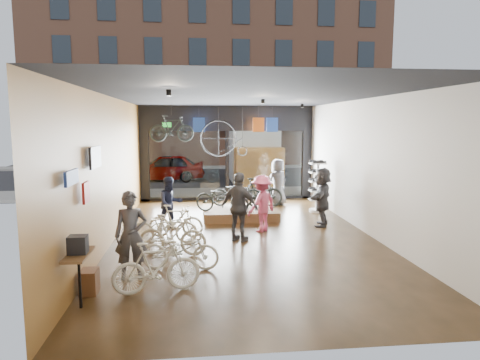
{
  "coord_description": "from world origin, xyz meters",
  "views": [
    {
      "loc": [
        -1.33,
        -11.37,
        3.1
      ],
      "look_at": [
        0.04,
        1.4,
        1.4
      ],
      "focal_mm": 32.0,
      "sensor_mm": 36.0,
      "label": 1
    }
  ],
  "objects": [
    {
      "name": "customer_3",
      "position": [
        0.58,
        0.57,
        0.82
      ],
      "size": [
        1.2,
        1.15,
        1.64
      ],
      "primitive_type": "imported",
      "rotation": [
        0.0,
        0.0,
        3.84
      ],
      "color": "#CC4C72",
      "rests_on": "ground_plane"
    },
    {
      "name": "exit_sign",
      "position": [
        -2.4,
        5.88,
        3.05
      ],
      "size": [
        0.35,
        0.06,
        0.18
      ],
      "primitive_type": "cube",
      "color": "#198C26",
      "rests_on": "storefront"
    },
    {
      "name": "opposite_building",
      "position": [
        0.0,
        21.5,
        7.0
      ],
      "size": [
        26.0,
        5.0,
        14.0
      ],
      "primitive_type": "cube",
      "color": "brown",
      "rests_on": "ground"
    },
    {
      "name": "jersey_left",
      "position": [
        -1.14,
        5.2,
        3.05
      ],
      "size": [
        0.45,
        0.03,
        0.55
      ],
      "primitive_type": "cube",
      "color": "#1E3F99",
      "rests_on": "ceiling"
    },
    {
      "name": "street_road",
      "position": [
        0.0,
        15.0,
        -0.01
      ],
      "size": [
        30.0,
        18.0,
        0.02
      ],
      "primitive_type": "cube",
      "color": "black",
      "rests_on": "ground"
    },
    {
      "name": "floor_bike_1",
      "position": [
        -2.05,
        -3.69,
        0.48
      ],
      "size": [
        1.67,
        0.76,
        0.97
      ],
      "primitive_type": "imported",
      "rotation": [
        0.0,
        0.0,
        1.77
      ],
      "color": "beige",
      "rests_on": "ground_plane"
    },
    {
      "name": "customer_2",
      "position": [
        -0.17,
        -0.39,
        0.92
      ],
      "size": [
        1.13,
        1.0,
        1.84
      ],
      "primitive_type": "imported",
      "rotation": [
        0.0,
        0.0,
        2.5
      ],
      "color": "#3F3F44",
      "rests_on": "ground_plane"
    },
    {
      "name": "display_bike_mid",
      "position": [
        0.78,
        2.55,
        0.8
      ],
      "size": [
        1.71,
        0.61,
        1.01
      ],
      "primitive_type": "imported",
      "rotation": [
        0.0,
        0.0,
        1.65
      ],
      "color": "black",
      "rests_on": "display_platform"
    },
    {
      "name": "ground_plane",
      "position": [
        0.0,
        0.0,
        -0.02
      ],
      "size": [
        7.0,
        12.0,
        0.04
      ],
      "primitive_type": "cube",
      "color": "black",
      "rests_on": "ground"
    },
    {
      "name": "penny_farthing",
      "position": [
        -0.14,
        4.61,
        2.5
      ],
      "size": [
        1.7,
        0.06,
        1.36
      ],
      "primitive_type": null,
      "color": "black",
      "rests_on": "ceiling"
    },
    {
      "name": "floor_bike_5",
      "position": [
        -1.86,
        0.17,
        0.45
      ],
      "size": [
        1.55,
        0.66,
        0.91
      ],
      "primitive_type": "imported",
      "rotation": [
        0.0,
        0.0,
        1.41
      ],
      "color": "beige",
      "rests_on": "ground_plane"
    },
    {
      "name": "customer_0",
      "position": [
        -2.61,
        -2.89,
        0.89
      ],
      "size": [
        0.69,
        0.48,
        1.78
      ],
      "primitive_type": "imported",
      "rotation": [
        0.0,
        0.0,
        0.1
      ],
      "color": "#3F3F44",
      "rests_on": "ground_plane"
    },
    {
      "name": "wall_left",
      "position": [
        -3.52,
        0.0,
        1.9
      ],
      "size": [
        0.04,
        12.0,
        3.8
      ],
      "primitive_type": "cube",
      "color": "brown",
      "rests_on": "ground"
    },
    {
      "name": "wall_right",
      "position": [
        3.52,
        0.0,
        1.9
      ],
      "size": [
        0.04,
        12.0,
        3.8
      ],
      "primitive_type": "cube",
      "color": "beige",
      "rests_on": "ground"
    },
    {
      "name": "floor_bike_2",
      "position": [
        -1.66,
        -2.48,
        0.44
      ],
      "size": [
        1.73,
        0.82,
        0.87
      ],
      "primitive_type": "imported",
      "rotation": [
        0.0,
        0.0,
        1.42
      ],
      "color": "beige",
      "rests_on": "ground_plane"
    },
    {
      "name": "wall_merch",
      "position": [
        -3.38,
        -3.5,
        1.3
      ],
      "size": [
        0.4,
        2.4,
        2.6
      ],
      "primitive_type": null,
      "color": "navy",
      "rests_on": "wall_left"
    },
    {
      "name": "hung_bike",
      "position": [
        -2.12,
        4.2,
        2.93
      ],
      "size": [
        1.63,
        0.65,
        0.95
      ],
      "primitive_type": "imported",
      "rotation": [
        0.0,
        0.0,
        1.7
      ],
      "color": "black",
      "rests_on": "ceiling"
    },
    {
      "name": "jersey_mid",
      "position": [
        1.17,
        5.2,
        3.05
      ],
      "size": [
        0.45,
        0.03,
        0.55
      ],
      "primitive_type": "cube",
      "color": "#CC5919",
      "rests_on": "ceiling"
    },
    {
      "name": "floor_bike_4",
      "position": [
        -2.12,
        -0.4,
        0.45
      ],
      "size": [
        1.74,
        0.73,
        0.89
      ],
      "primitive_type": "imported",
      "rotation": [
        0.0,
        0.0,
        1.49
      ],
      "color": "beige",
      "rests_on": "ground_plane"
    },
    {
      "name": "floor_bike_3",
      "position": [
        -1.87,
        -1.45,
        0.49
      ],
      "size": [
        1.7,
        0.8,
        0.99
      ],
      "primitive_type": "imported",
      "rotation": [
        0.0,
        0.0,
        1.36
      ],
      "color": "beige",
      "rests_on": "ground_plane"
    },
    {
      "name": "ceiling",
      "position": [
        0.0,
        0.0,
        3.82
      ],
      "size": [
        7.0,
        12.0,
        0.04
      ],
      "primitive_type": "cube",
      "color": "black",
      "rests_on": "ground"
    },
    {
      "name": "customer_1",
      "position": [
        -2.05,
        0.99,
        0.79
      ],
      "size": [
        0.95,
        0.87,
        1.58
      ],
      "primitive_type": "imported",
      "rotation": [
        0.0,
        0.0,
        0.46
      ],
      "color": "#161C33",
      "rests_on": "ground_plane"
    },
    {
      "name": "customer_4",
      "position": [
        1.81,
        4.47,
        0.88
      ],
      "size": [
        1.03,
        0.92,
        1.77
      ],
      "primitive_type": "imported",
      "rotation": [
        0.0,
        0.0,
        3.66
      ],
      "color": "#3F3F44",
      "rests_on": "ground_plane"
    },
    {
      "name": "display_bike_left",
      "position": [
        -0.48,
        1.91,
        0.77
      ],
      "size": [
        1.88,
        1.3,
        0.93
      ],
      "primitive_type": "imported",
      "rotation": [
        0.0,
        0.0,
        1.14
      ],
      "color": "black",
      "rests_on": "display_platform"
    },
    {
      "name": "sidewalk_far",
      "position": [
        0.0,
        19.0,
        0.06
      ],
      "size": [
        30.0,
        2.0,
        0.12
      ],
      "primitive_type": "cube",
      "color": "slate",
      "rests_on": "ground"
    },
    {
      "name": "box_truck",
      "position": [
        1.76,
        11.0,
        1.42
      ],
      "size": [
        2.4,
        7.2,
        2.84
      ],
      "primitive_type": null,
      "color": "silver",
      "rests_on": "street_road"
    },
    {
      "name": "display_platform",
      "position": [
        0.14,
        2.47,
        0.15
      ],
      "size": [
        2.4,
        1.8,
        0.3
      ],
      "primitive_type": "cube",
      "color": "#4F301B",
      "rests_on": "ground_plane"
    },
    {
      "name": "display_bike_right",
      "position": [
        0.08,
        2.93,
        0.76
      ],
      "size": [
        1.82,
        0.86,
        0.92
      ],
      "primitive_type": "imported",
      "rotation": [
        0.0,
        0.0,
        1.42
      ],
      "color": "black",
      "rests_on": "display_platform"
    },
    {
      "name": "street_car",
      "position": [
        -2.93,
        12.0,
        0.73
      ],
      "size": [
        4.26,
        1.71,
        1.45
      ],
      "primitive_type": "imported",
      "rotation": [
        0.0,
        0.0,
        -1.57
      ],
      "color": "gray",
      "rests_on": "street_road"
    },
    {
      "name": "storefront",
      "position": [
        0.0,
        6.0,
        1.9
      ],
      "size": [
        7.0,
        0.26,
        3.8
      ],
      "primitive_type": null,
      "color": "black",
      "rests_on": "ground"
    },
    {
      "name": "customer_5",
      "position": [
        2.51,
        1.08,
        0.89
      ],
      "size": [
        1.15,
        1.73,
        1.79
      ],
      "primitive_type": "imported",
      "rotation": [
        0.0,
        0.0,
        4.3
      ],
      "color": "#3F3F44",
      "rests_on": "ground_plane"
    },
    {
      "name": "sunglasses_rack",
      "position": [
        2.95,
        3.09,
        0.92
      ],
      "size": [
        0.55,
        0.46,
        1.85
      ],
      "primitive_type": null,
      "rotation": [
        0.0,
        0.0,
        0.02
      ],
      "color": "white",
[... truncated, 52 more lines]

